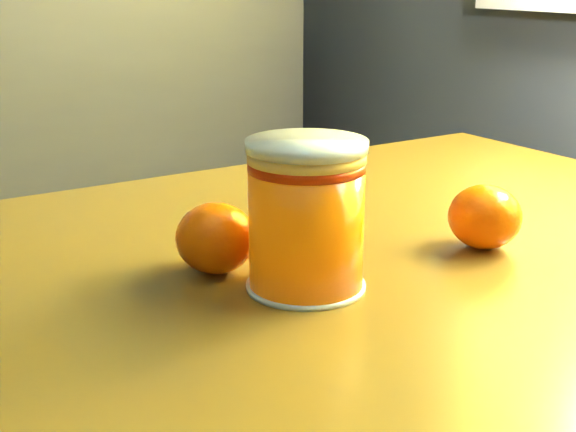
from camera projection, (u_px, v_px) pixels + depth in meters
table at (339, 339)px, 0.72m from camera, size 0.93×0.67×0.68m
juice_glass at (306, 217)px, 0.60m from camera, size 0.09×0.09×0.11m
orange_front at (216, 238)px, 0.64m from camera, size 0.07×0.07×0.06m
orange_back at (485, 217)px, 0.69m from camera, size 0.08×0.08×0.06m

